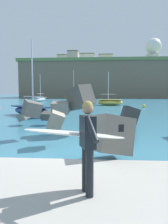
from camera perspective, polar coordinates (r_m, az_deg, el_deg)
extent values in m
plane|color=teal|center=(7.98, -2.88, -10.38)|extent=(400.00, 400.00, 0.00)
cube|color=#B2ADA3|center=(4.26, -9.78, -23.34)|extent=(48.00, 4.40, 0.24)
cube|color=slate|center=(6.68, 7.46, -6.15)|extent=(1.51, 1.65, 1.47)
cube|color=#4C4944|center=(13.90, -10.02, -1.00)|extent=(0.78, 0.84, 0.64)
cube|color=#3D3A38|center=(13.29, 12.46, -0.81)|extent=(1.26, 1.09, 1.28)
cube|color=slate|center=(10.63, -6.47, 1.23)|extent=(0.88, 0.78, 0.69)
cube|color=#605B56|center=(9.83, -14.16, 0.85)|extent=(1.10, 0.95, 0.91)
cube|color=gray|center=(14.26, -16.19, -1.19)|extent=(1.00, 0.88, 0.75)
cube|color=gray|center=(8.35, -7.85, -2.60)|extent=(0.88, 0.78, 0.95)
cube|color=#4C4944|center=(10.77, -0.92, 4.07)|extent=(1.68, 1.55, 1.42)
cylinder|color=black|center=(3.96, 1.54, -16.45)|extent=(0.15, 0.15, 0.90)
cylinder|color=black|center=(4.18, 0.48, -15.28)|extent=(0.15, 0.15, 0.90)
cube|color=black|center=(3.86, 1.01, -5.42)|extent=(0.34, 0.43, 0.60)
sphere|color=#A87A5B|center=(3.81, 1.02, 0.95)|extent=(0.21, 0.21, 0.21)
sphere|color=tan|center=(3.80, 1.02, 1.70)|extent=(0.19, 0.19, 0.19)
cylinder|color=black|center=(3.47, 2.12, -4.64)|extent=(0.27, 0.53, 0.41)
cylinder|color=black|center=(4.11, -0.05, -5.35)|extent=(0.09, 0.09, 0.56)
ellipsoid|color=white|center=(4.16, -1.65, -6.06)|extent=(2.08, 1.07, 0.37)
cube|color=black|center=(4.48, 10.21, -4.40)|extent=(0.12, 0.06, 0.16)
ellipsoid|color=#EAC64C|center=(35.83, 7.18, 2.64)|extent=(4.57, 2.64, 1.00)
cube|color=#AF9539|center=(35.81, 7.19, 3.37)|extent=(4.20, 2.43, 0.10)
cylinder|color=silver|center=(35.83, 6.71, 7.22)|extent=(0.12, 0.12, 4.73)
cylinder|color=silver|center=(35.81, 6.69, 4.88)|extent=(2.61, 0.36, 0.08)
ellipsoid|color=navy|center=(19.92, -14.45, 0.24)|extent=(5.15, 4.80, 0.91)
cube|color=navy|center=(19.88, -14.48, 1.43)|extent=(4.73, 4.42, 0.10)
cylinder|color=silver|center=(19.57, -14.07, 10.30)|extent=(0.12, 0.12, 6.01)
cylinder|color=silver|center=(19.49, -13.93, 4.13)|extent=(2.51, 2.22, 0.08)
ellipsoid|color=#EAC64C|center=(52.04, -2.43, 3.42)|extent=(5.72, 3.49, 0.85)
cube|color=#AF9539|center=(52.03, -2.43, 3.84)|extent=(5.26, 3.21, 0.10)
cylinder|color=silver|center=(52.22, -2.85, 7.67)|extent=(0.12, 0.12, 6.90)
cylinder|color=silver|center=(52.17, -2.84, 4.87)|extent=(3.10, 1.05, 0.08)
ellipsoid|color=white|center=(53.03, -12.09, 3.43)|extent=(2.57, 6.37, 1.02)
cube|color=#ACACAC|center=(53.02, -12.10, 3.93)|extent=(2.37, 5.86, 0.10)
cylinder|color=silver|center=(53.46, -11.95, 7.05)|extent=(0.12, 0.12, 5.72)
cylinder|color=silver|center=(53.43, -11.91, 4.96)|extent=(0.66, 3.68, 0.08)
sphere|color=silver|center=(25.91, 1.55, 1.04)|extent=(0.44, 0.44, 0.44)
sphere|color=yellow|center=(31.50, 16.17, 1.59)|extent=(0.44, 0.44, 0.44)
sphere|color=yellow|center=(38.98, -15.96, 2.27)|extent=(0.44, 0.44, 0.44)
cube|color=#756651|center=(98.58, 7.67, 8.17)|extent=(74.83, 37.71, 14.26)
cube|color=#667F4C|center=(99.27, 7.73, 12.63)|extent=(76.32, 38.46, 1.20)
cylinder|color=silver|center=(96.85, 18.44, 13.87)|extent=(6.06, 6.06, 3.05)
sphere|color=white|center=(97.74, 18.53, 16.76)|extent=(6.93, 6.93, 6.93)
cube|color=beige|center=(109.08, -5.66, 13.74)|extent=(5.69, 5.68, 5.42)
cube|color=#66564C|center=(109.53, -5.68, 15.22)|extent=(5.98, 5.97, 0.30)
cube|color=#B2ADA3|center=(90.58, -2.94, 14.94)|extent=(4.30, 6.55, 3.67)
cube|color=#66564C|center=(90.93, -2.95, 16.17)|extent=(4.51, 6.88, 0.30)
cube|color=beige|center=(109.48, 5.97, 13.80)|extent=(6.83, 5.42, 5.75)
cube|color=#66564C|center=(109.97, 5.99, 15.36)|extent=(7.17, 5.69, 0.30)
cube|color=silver|center=(99.17, 0.92, 14.26)|extent=(6.23, 6.39, 4.20)
cube|color=#66564C|center=(99.55, 0.92, 15.54)|extent=(6.54, 6.71, 0.30)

